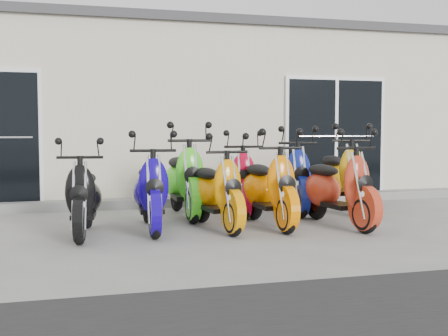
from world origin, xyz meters
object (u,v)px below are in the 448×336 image
(scooter_front_blue, at_px, (151,180))
(scooter_back_green, at_px, (184,169))
(scooter_front_red, at_px, (338,177))
(scooter_back_yellow, at_px, (341,167))
(scooter_back_red, at_px, (239,172))
(scooter_back_blue, at_px, (291,169))
(scooter_front_black, at_px, (83,186))
(scooter_front_orange_b, at_px, (268,177))
(scooter_front_orange_a, at_px, (216,181))

(scooter_front_blue, bearing_deg, scooter_back_green, 61.28)
(scooter_front_red, relative_size, scooter_back_yellow, 0.94)
(scooter_back_red, bearing_deg, scooter_back_blue, 5.35)
(scooter_front_black, xyz_separation_m, scooter_back_red, (2.40, 1.24, 0.04))
(scooter_back_blue, bearing_deg, scooter_front_red, -76.90)
(scooter_front_black, relative_size, scooter_back_red, 0.94)
(scooter_front_blue, distance_m, scooter_back_green, 1.20)
(scooter_front_blue, height_order, scooter_back_yellow, scooter_back_yellow)
(scooter_front_red, height_order, scooter_back_red, scooter_front_red)
(scooter_front_black, xyz_separation_m, scooter_front_blue, (0.86, 0.15, 0.04))
(scooter_front_orange_b, relative_size, scooter_back_red, 1.02)
(scooter_front_blue, bearing_deg, scooter_back_yellow, 20.76)
(scooter_front_black, relative_size, scooter_back_blue, 0.89)
(scooter_front_red, distance_m, scooter_back_blue, 1.40)
(scooter_back_yellow, bearing_deg, scooter_front_black, -158.14)
(scooter_front_blue, distance_m, scooter_back_blue, 2.61)
(scooter_front_blue, xyz_separation_m, scooter_front_orange_b, (1.59, -0.11, 0.01))
(scooter_front_orange_a, bearing_deg, scooter_back_red, 53.71)
(scooter_back_green, distance_m, scooter_back_red, 0.91)
(scooter_front_orange_b, bearing_deg, scooter_front_blue, 173.92)
(scooter_front_orange_a, distance_m, scooter_back_yellow, 2.66)
(scooter_front_blue, distance_m, scooter_front_orange_b, 1.60)
(scooter_back_green, relative_size, scooter_back_yellow, 1.01)
(scooter_front_orange_b, bearing_deg, scooter_back_green, 128.39)
(scooter_front_red, xyz_separation_m, scooter_back_blue, (-0.14, 1.39, 0.02))
(scooter_front_orange_a, xyz_separation_m, scooter_back_green, (-0.22, 1.13, 0.08))
(scooter_front_black, bearing_deg, scooter_front_orange_a, 7.14)
(scooter_front_orange_a, distance_m, scooter_back_blue, 1.93)
(scooter_front_black, distance_m, scooter_front_red, 3.39)
(scooter_front_blue, height_order, scooter_front_orange_b, scooter_front_orange_b)
(scooter_front_blue, xyz_separation_m, scooter_front_red, (2.53, -0.33, 0.01))
(scooter_front_orange_b, distance_m, scooter_back_yellow, 2.02)
(scooter_back_yellow, bearing_deg, scooter_back_blue, -175.89)
(scooter_back_green, bearing_deg, scooter_front_orange_a, -79.05)
(scooter_front_orange_a, distance_m, scooter_front_red, 1.69)
(scooter_back_yellow, bearing_deg, scooter_back_green, -173.77)
(scooter_front_black, distance_m, scooter_back_red, 2.70)
(scooter_front_black, xyz_separation_m, scooter_back_yellow, (4.12, 1.17, 0.09))
(scooter_front_red, bearing_deg, scooter_back_yellow, 55.12)
(scooter_back_yellow, bearing_deg, scooter_front_orange_a, -148.73)
(scooter_front_black, xyz_separation_m, scooter_front_red, (3.39, -0.19, 0.05))
(scooter_front_orange_a, relative_size, scooter_back_red, 0.98)
(scooter_front_red, distance_m, scooter_back_red, 1.74)
(scooter_front_orange_b, bearing_deg, scooter_front_orange_a, 177.80)
(scooter_front_orange_a, xyz_separation_m, scooter_front_red, (1.68, -0.22, 0.03))
(scooter_front_black, xyz_separation_m, scooter_back_green, (1.50, 1.16, 0.10))
(scooter_front_orange_b, relative_size, scooter_back_green, 0.93)
(scooter_front_black, height_order, scooter_back_blue, scooter_back_blue)
(scooter_front_orange_a, bearing_deg, scooter_front_blue, 165.70)
(scooter_back_red, relative_size, scooter_back_blue, 0.95)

